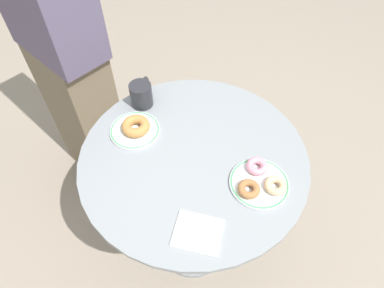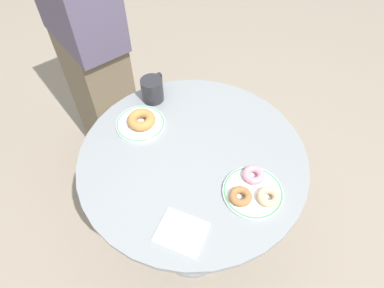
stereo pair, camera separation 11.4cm
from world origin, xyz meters
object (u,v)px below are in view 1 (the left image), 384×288
(plate_right, at_px, (259,183))
(donut_glazed, at_px, (275,186))
(person_figure, at_px, (64,54))
(plate_left, at_px, (135,130))
(cafe_table, at_px, (193,186))
(donut_cinnamon, at_px, (249,189))
(donut_old_fashioned, at_px, (136,126))
(coffee_mug, at_px, (142,94))
(paper_napkin, at_px, (198,233))
(donut_pink_frosted, at_px, (257,167))

(plate_right, distance_m, donut_glazed, 0.05)
(person_figure, bearing_deg, plate_left, -33.05)
(donut_glazed, relative_size, person_figure, 0.04)
(cafe_table, height_order, donut_glazed, donut_glazed)
(donut_glazed, relative_size, donut_cinnamon, 1.00)
(donut_old_fashioned, bearing_deg, cafe_table, -11.14)
(donut_cinnamon, xyz_separation_m, coffee_mug, (-0.47, 0.28, 0.02))
(plate_left, bearing_deg, person_figure, 146.95)
(plate_left, relative_size, plate_right, 0.94)
(plate_right, xyz_separation_m, paper_napkin, (-0.14, -0.22, -0.00))
(cafe_table, distance_m, donut_pink_frosted, 0.31)
(plate_left, xyz_separation_m, person_figure, (-0.45, 0.29, 0.03))
(donut_old_fashioned, distance_m, donut_pink_frosted, 0.45)
(plate_left, distance_m, donut_old_fashioned, 0.02)
(plate_right, relative_size, donut_pink_frosted, 2.71)
(donut_old_fashioned, xyz_separation_m, person_figure, (-0.46, 0.29, 0.01))
(donut_glazed, bearing_deg, plate_right, 174.06)
(donut_glazed, bearing_deg, paper_napkin, -132.28)
(donut_cinnamon, bearing_deg, person_figure, 154.32)
(plate_left, bearing_deg, cafe_table, -10.58)
(plate_right, relative_size, person_figure, 0.12)
(plate_right, distance_m, paper_napkin, 0.26)
(plate_right, height_order, coffee_mug, coffee_mug)
(donut_old_fashioned, bearing_deg, paper_napkin, -44.19)
(coffee_mug, relative_size, person_figure, 0.08)
(donut_pink_frosted, distance_m, coffee_mug, 0.52)
(donut_glazed, height_order, donut_cinnamon, same)
(plate_right, xyz_separation_m, coffee_mug, (-0.50, 0.24, 0.04))
(cafe_table, distance_m, plate_right, 0.32)
(donut_old_fashioned, bearing_deg, person_figure, 147.40)
(cafe_table, height_order, plate_left, plate_left)
(person_figure, bearing_deg, donut_old_fashioned, -32.60)
(plate_right, bearing_deg, donut_glazed, -5.94)
(donut_glazed, bearing_deg, coffee_mug, 155.89)
(donut_cinnamon, bearing_deg, donut_glazed, 24.85)
(plate_left, xyz_separation_m, donut_old_fashioned, (0.01, 0.00, 0.02))
(donut_pink_frosted, bearing_deg, plate_right, -68.48)
(plate_right, relative_size, coffee_mug, 1.51)
(plate_right, distance_m, person_figure, 1.01)
(donut_glazed, distance_m, paper_napkin, 0.29)
(paper_napkin, xyz_separation_m, person_figure, (-0.78, 0.61, 0.03))
(coffee_mug, bearing_deg, donut_glazed, -24.11)
(plate_right, bearing_deg, donut_cinnamon, -124.36)
(donut_pink_frosted, distance_m, donut_cinnamon, 0.09)
(cafe_table, xyz_separation_m, donut_cinnamon, (0.21, -0.09, 0.23))
(donut_glazed, height_order, person_figure, person_figure)
(donut_glazed, bearing_deg, donut_cinnamon, -155.15)
(cafe_table, distance_m, paper_napkin, 0.35)
(plate_left, xyz_separation_m, coffee_mug, (-0.03, 0.15, 0.04))
(plate_left, xyz_separation_m, plate_right, (0.47, -0.10, 0.00))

